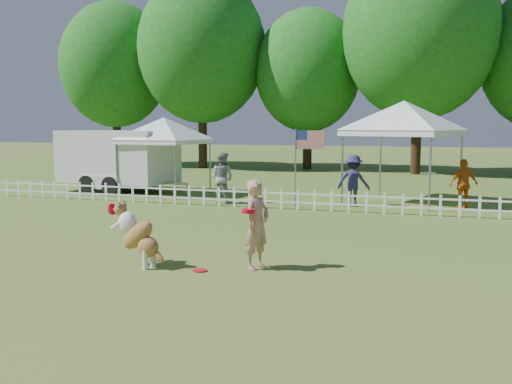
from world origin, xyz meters
TOP-DOWN VIEW (x-y plane):
  - ground at (0.00, 0.00)m, footprint 120.00×120.00m
  - picket_fence at (0.00, 7.00)m, footprint 22.00×0.08m
  - handler at (1.22, 0.03)m, footprint 0.53×0.65m
  - dog at (-0.80, -0.48)m, footprint 1.14×0.60m
  - frisbee_on_turf at (0.35, -0.45)m, footprint 0.26×0.26m
  - canopy_tent_left at (-5.28, 9.33)m, footprint 2.89×2.89m
  - canopy_tent_right at (3.05, 9.68)m, footprint 3.92×3.92m
  - cargo_trailer at (-7.28, 9.46)m, footprint 5.59×3.03m
  - flag_pole at (0.05, 7.47)m, footprint 0.92×0.27m
  - spectator_a at (-2.41, 7.71)m, footprint 0.91×0.77m
  - spectator_b at (1.68, 8.29)m, footprint 1.10×0.73m
  - spectator_c at (4.88, 8.50)m, footprint 0.95×0.75m
  - tree_far_left at (-15.00, 22.00)m, footprint 6.60×6.60m
  - tree_left at (-9.00, 21.50)m, footprint 7.40×7.40m
  - tree_center_left at (-3.00, 22.50)m, footprint 6.00×6.00m
  - tree_center_right at (3.00, 21.00)m, footprint 7.60×7.60m

SIDE VIEW (x-z plane):
  - ground at x=0.00m, z-range 0.00..0.00m
  - frisbee_on_turf at x=0.35m, z-range 0.00..0.02m
  - picket_fence at x=0.00m, z-range 0.00..0.60m
  - dog at x=-0.80m, z-range 0.00..1.12m
  - spectator_c at x=4.88m, z-range 0.00..1.51m
  - handler at x=1.22m, z-range 0.00..1.55m
  - spectator_b at x=1.68m, z-range 0.00..1.58m
  - spectator_a at x=-2.41m, z-range 0.00..1.64m
  - cargo_trailer at x=-7.28m, z-range 0.00..2.34m
  - flag_pole at x=0.05m, z-range 0.00..2.39m
  - canopy_tent_left at x=-5.28m, z-range 0.00..2.71m
  - canopy_tent_right at x=3.05m, z-range 0.00..3.19m
  - tree_center_left at x=-3.00m, z-range 0.00..9.80m
  - tree_far_left at x=-15.00m, z-range 0.00..11.00m
  - tree_left at x=-9.00m, z-range 0.00..12.00m
  - tree_center_right at x=3.00m, z-range 0.00..12.60m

